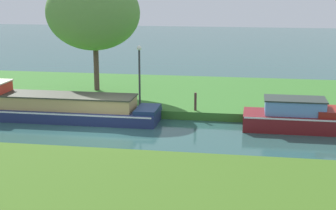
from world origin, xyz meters
The scene contains 8 objects.
ground_plane centered at (0.00, 0.00, 0.00)m, with size 120.00×120.00×0.00m, color #284E4B.
riverbank_far centered at (0.00, 7.00, 0.20)m, with size 72.00×10.00×0.40m, color #336B27.
riverbank_near centered at (0.00, -9.00, 0.20)m, with size 72.00×10.00×0.40m, color #3B611B.
navy_barge centered at (-3.04, 1.20, 0.57)m, with size 10.39×2.19×1.76m.
maroon_narrowboat centered at (8.39, 1.20, 0.61)m, with size 4.38×1.91×1.43m.
willow_tree_left centered at (-2.45, 6.03, 4.83)m, with size 5.39×3.21×6.54m.
lamp_post centered at (0.85, 3.11, 2.29)m, with size 0.24×0.24×3.02m.
mooring_post_near centered at (3.76, 2.41, 0.84)m, with size 0.12×0.12×0.87m, color #4C2E2C.
Camera 1 is at (6.41, -21.38, 6.27)m, focal length 54.21 mm.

